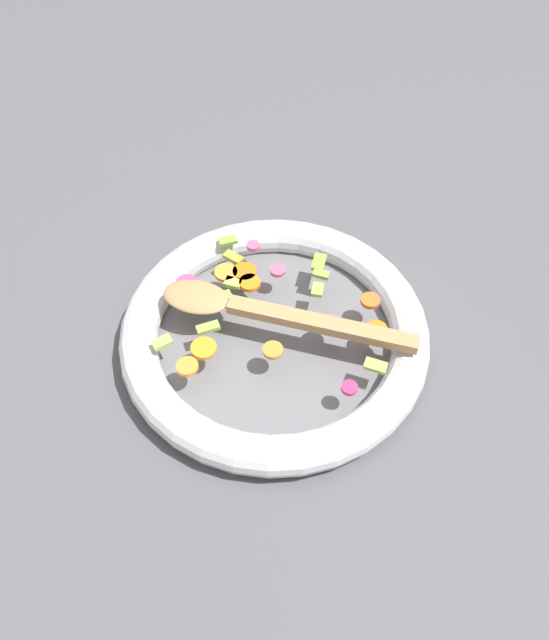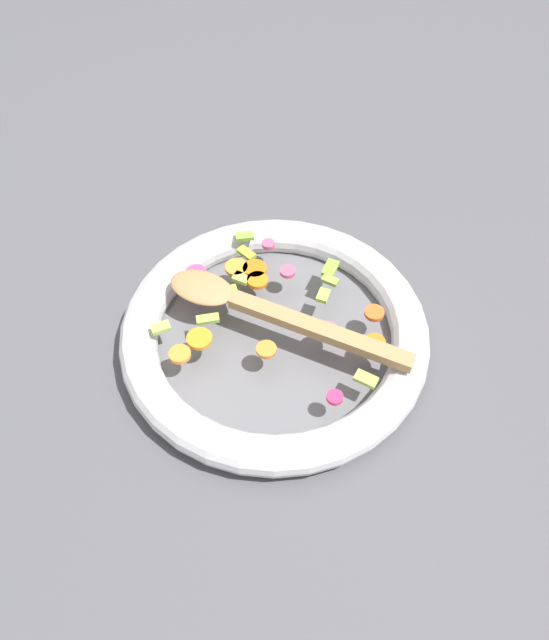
# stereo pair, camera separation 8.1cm
# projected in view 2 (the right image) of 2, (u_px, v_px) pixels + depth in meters

# --- Properties ---
(ground_plane) EXTENTS (4.00, 4.00, 0.00)m
(ground_plane) POSITION_uv_depth(u_px,v_px,m) (274.00, 342.00, 0.85)
(ground_plane) COLOR #4C4C51
(skillet) EXTENTS (0.41, 0.41, 0.05)m
(skillet) POSITION_uv_depth(u_px,v_px,m) (274.00, 333.00, 0.83)
(skillet) COLOR slate
(skillet) RESTS_ON ground_plane
(chopped_vegetables) EXTENTS (0.31, 0.31, 0.01)m
(chopped_vegetables) POSITION_uv_depth(u_px,v_px,m) (271.00, 304.00, 0.82)
(chopped_vegetables) COLOR orange
(chopped_vegetables) RESTS_ON skillet
(wooden_spoon) EXTENTS (0.30, 0.23, 0.01)m
(wooden_spoon) POSITION_uv_depth(u_px,v_px,m) (261.00, 309.00, 0.81)
(wooden_spoon) COLOR #A87F51
(wooden_spoon) RESTS_ON chopped_vegetables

